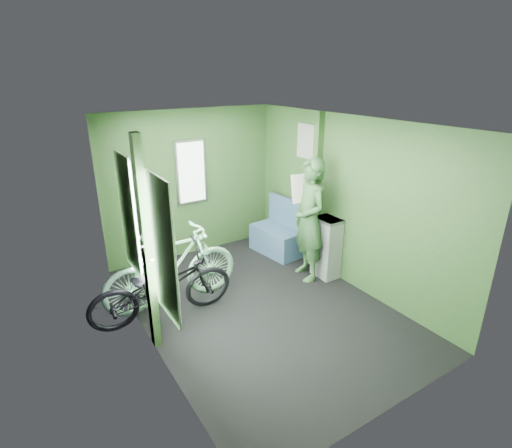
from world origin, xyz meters
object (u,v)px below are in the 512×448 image
(bicycle_black, at_px, (166,319))
(waste_box, at_px, (327,248))
(bench_seat, at_px, (278,237))
(bicycle_mint, at_px, (175,304))
(passenger, at_px, (309,220))

(bicycle_black, xyz_separation_m, waste_box, (2.38, -0.19, 0.45))
(waste_box, distance_m, bench_seat, 1.06)
(bicycle_mint, bearing_deg, bench_seat, -73.65)
(bicycle_mint, relative_size, waste_box, 1.97)
(bicycle_black, distance_m, waste_box, 2.43)
(passenger, bearing_deg, bicycle_mint, -86.69)
(bicycle_mint, xyz_separation_m, waste_box, (2.16, -0.45, 0.45))
(bicycle_black, bearing_deg, passenger, -87.73)
(waste_box, bearing_deg, bench_seat, 96.35)
(bicycle_black, xyz_separation_m, bicycle_mint, (0.22, 0.26, 0.00))
(passenger, relative_size, bench_seat, 1.92)
(passenger, distance_m, waste_box, 0.51)
(bicycle_black, relative_size, bench_seat, 1.89)
(bicycle_black, relative_size, waste_box, 1.93)
(passenger, distance_m, bench_seat, 1.10)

